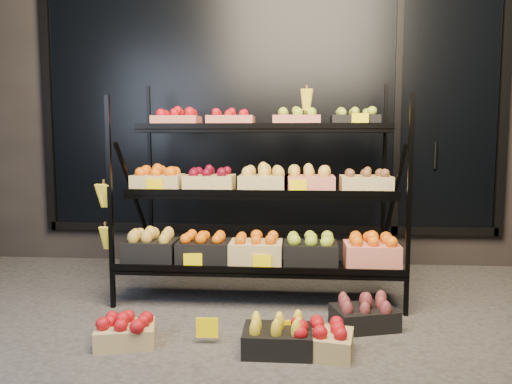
# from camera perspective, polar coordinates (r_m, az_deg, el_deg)

# --- Properties ---
(ground) EXTENTS (24.00, 24.00, 0.00)m
(ground) POSITION_cam_1_polar(r_m,az_deg,el_deg) (3.42, -0.24, -14.49)
(ground) COLOR #514F4C
(ground) RESTS_ON ground
(building) EXTENTS (6.00, 2.08, 3.50)m
(building) POSITION_cam_1_polar(r_m,az_deg,el_deg) (5.81, 1.94, 11.50)
(building) COLOR #2D2826
(building) RESTS_ON ground
(display_rack) EXTENTS (2.18, 1.02, 1.71)m
(display_rack) POSITION_cam_1_polar(r_m,az_deg,el_deg) (3.82, 0.32, -0.13)
(display_rack) COLOR black
(display_rack) RESTS_ON ground
(tag_floor_a) EXTENTS (0.13, 0.01, 0.12)m
(tag_floor_a) POSITION_cam_1_polar(r_m,az_deg,el_deg) (3.05, -5.60, -15.87)
(tag_floor_a) COLOR #FADC00
(tag_floor_a) RESTS_ON ground
(tag_floor_b) EXTENTS (0.13, 0.01, 0.12)m
(tag_floor_b) POSITION_cam_1_polar(r_m,az_deg,el_deg) (3.01, 4.09, -16.19)
(tag_floor_b) COLOR #FADC00
(tag_floor_b) RESTS_ON ground
(floor_crate_left) EXTENTS (0.39, 0.32, 0.18)m
(floor_crate_left) POSITION_cam_1_polar(r_m,az_deg,el_deg) (3.12, -14.70, -15.07)
(floor_crate_left) COLOR #D1BA78
(floor_crate_left) RESTS_ON ground
(floor_crate_midleft) EXTENTS (0.39, 0.29, 0.20)m
(floor_crate_midleft) POSITION_cam_1_polar(r_m,az_deg,el_deg) (2.93, 2.47, -16.11)
(floor_crate_midleft) COLOR black
(floor_crate_midleft) RESTS_ON ground
(floor_crate_midright) EXTENTS (0.41, 0.33, 0.19)m
(floor_crate_midright) POSITION_cam_1_polar(r_m,az_deg,el_deg) (2.93, 7.22, -16.27)
(floor_crate_midright) COLOR #D1BA78
(floor_crate_midright) RESTS_ON ground
(floor_crate_right) EXTENTS (0.45, 0.38, 0.20)m
(floor_crate_right) POSITION_cam_1_polar(r_m,az_deg,el_deg) (3.34, 12.25, -13.43)
(floor_crate_right) COLOR black
(floor_crate_right) RESTS_ON ground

